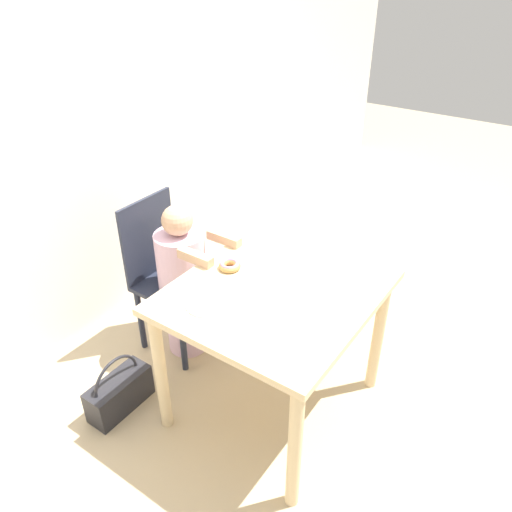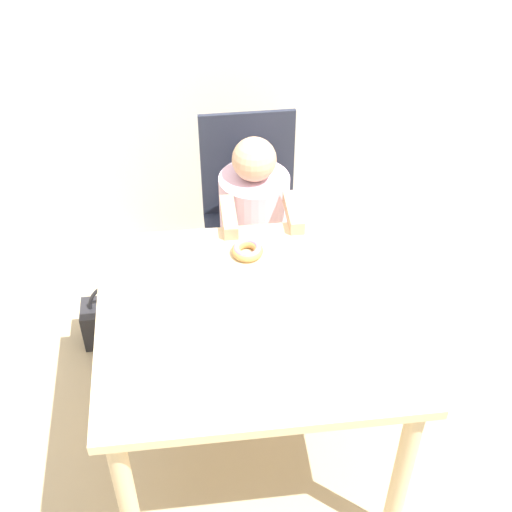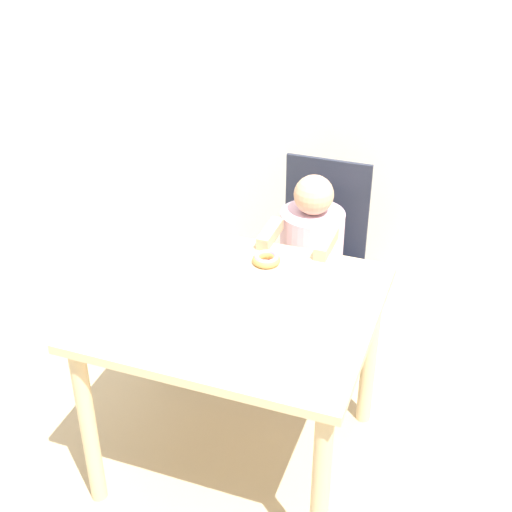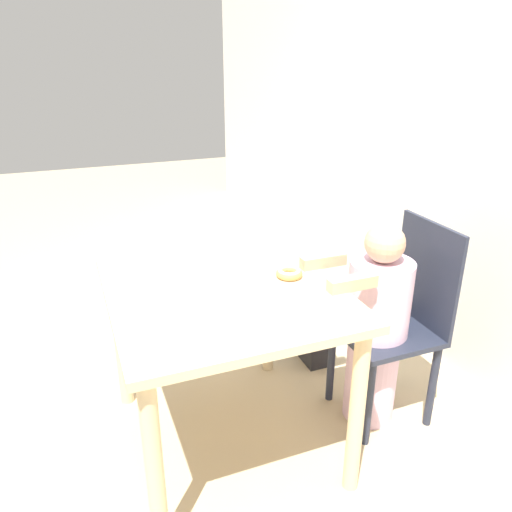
{
  "view_description": "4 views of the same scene",
  "coord_description": "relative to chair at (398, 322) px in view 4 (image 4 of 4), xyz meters",
  "views": [
    {
      "loc": [
        -1.6,
        -1.0,
        2.1
      ],
      "look_at": [
        0.03,
        0.13,
        0.88
      ],
      "focal_mm": 35.0,
      "sensor_mm": 36.0,
      "label": 1
    },
    {
      "loc": [
        -0.18,
        -1.55,
        2.36
      ],
      "look_at": [
        0.03,
        0.13,
        0.88
      ],
      "focal_mm": 50.0,
      "sensor_mm": 36.0,
      "label": 2
    },
    {
      "loc": [
        0.76,
        -1.92,
        2.2
      ],
      "look_at": [
        0.03,
        0.13,
        0.88
      ],
      "focal_mm": 50.0,
      "sensor_mm": 36.0,
      "label": 3
    },
    {
      "loc": [
        1.68,
        -0.51,
        1.62
      ],
      "look_at": [
        0.03,
        0.13,
        0.88
      ],
      "focal_mm": 35.0,
      "sensor_mm": 36.0,
      "label": 4
    }
  ],
  "objects": [
    {
      "name": "handbag",
      "position": [
        -0.57,
        -0.15,
        -0.37
      ],
      "size": [
        0.36,
        0.14,
        0.34
      ],
      "color": "#232328",
      "rests_on": "ground_plane"
    },
    {
      "name": "dining_table",
      "position": [
        -0.08,
        -0.8,
        0.16
      ],
      "size": [
        0.98,
        0.87,
        0.76
      ],
      "color": "beige",
      "rests_on": "ground_plane"
    },
    {
      "name": "chair",
      "position": [
        0.0,
        0.0,
        0.0
      ],
      "size": [
        0.39,
        0.4,
        0.93
      ],
      "color": "#232838",
      "rests_on": "ground_plane"
    },
    {
      "name": "child_figure",
      "position": [
        0.0,
        -0.12,
        -0.01
      ],
      "size": [
        0.28,
        0.46,
        0.96
      ],
      "color": "silver",
      "rests_on": "ground_plane"
    },
    {
      "name": "plate",
      "position": [
        -0.36,
        -0.61,
        0.28
      ],
      "size": [
        0.18,
        0.18,
        0.01
      ],
      "color": "silver",
      "rests_on": "dining_table"
    },
    {
      "name": "donut",
      "position": [
        -0.07,
        -0.52,
        0.3
      ],
      "size": [
        0.11,
        0.11,
        0.04
      ],
      "color": "tan",
      "rests_on": "dining_table"
    },
    {
      "name": "ground_plane",
      "position": [
        -0.08,
        -0.8,
        -0.48
      ],
      "size": [
        12.0,
        12.0,
        0.0
      ],
      "primitive_type": "plane",
      "color": "tan"
    },
    {
      "name": "wall_back",
      "position": [
        -0.08,
        0.54,
        0.77
      ],
      "size": [
        8.0,
        0.05,
        2.5
      ],
      "color": "silver",
      "rests_on": "ground_plane"
    },
    {
      "name": "napkin",
      "position": [
        0.06,
        -0.79,
        0.28
      ],
      "size": [
        0.26,
        0.26,
        0.0
      ],
      "color": "white",
      "rests_on": "dining_table"
    }
  ]
}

